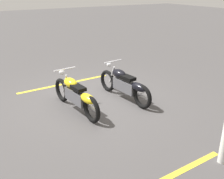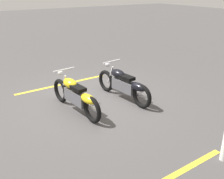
{
  "view_description": "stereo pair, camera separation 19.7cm",
  "coord_description": "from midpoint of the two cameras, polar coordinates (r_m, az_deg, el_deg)",
  "views": [
    {
      "loc": [
        6.31,
        -3.2,
        3.12
      ],
      "look_at": [
        1.03,
        0.0,
        0.65
      ],
      "focal_mm": 42.37,
      "sensor_mm": 36.0,
      "label": 1
    },
    {
      "loc": [
        6.21,
        -3.37,
        3.12
      ],
      "look_at": [
        1.03,
        0.0,
        0.65
      ],
      "focal_mm": 42.37,
      "sensor_mm": 36.0,
      "label": 2
    }
  ],
  "objects": [
    {
      "name": "motorcycle_dark_foreground",
      "position": [
        7.53,
        1.88,
        1.11
      ],
      "size": [
        2.23,
        0.63,
        1.04
      ],
      "rotation": [
        0.0,
        0.0,
        3.25
      ],
      "color": "black",
      "rests_on": "ground"
    },
    {
      "name": "motorcycle_bright_foreground",
      "position": [
        6.85,
        -8.57,
        -1.29
      ],
      "size": [
        2.23,
        0.62,
        1.04
      ],
      "rotation": [
        0.0,
        0.0,
        3.24
      ],
      "color": "black",
      "rests_on": "ground"
    },
    {
      "name": "ground_plane",
      "position": [
        7.73,
        -4.89,
        -2.11
      ],
      "size": [
        60.0,
        60.0,
        0.0
      ],
      "primitive_type": "plane",
      "color": "#474444"
    },
    {
      "name": "parking_stripe_near",
      "position": [
        9.01,
        -11.2,
        1.11
      ],
      "size": [
        0.23,
        3.2,
        0.01
      ],
      "primitive_type": "cube",
      "rotation": [
        0.0,
        0.0,
        1.61
      ],
      "color": "yellow",
      "rests_on": "ground"
    }
  ]
}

